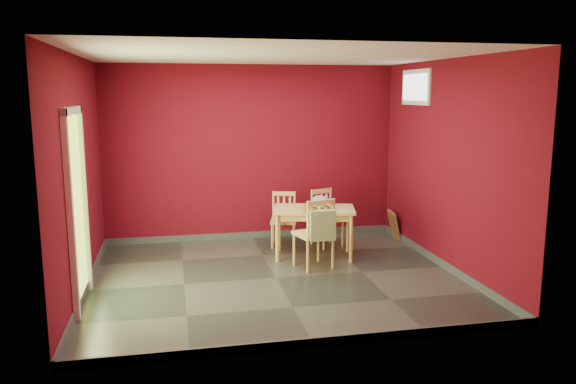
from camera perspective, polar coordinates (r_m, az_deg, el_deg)
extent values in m
plane|color=#2D342D|center=(7.07, -1.25, -8.71)|extent=(4.50, 4.50, 0.00)
plane|color=#5B0916|center=(8.72, -3.71, 3.95)|extent=(4.50, 0.00, 4.50)
plane|color=#5B0916|center=(4.83, 3.05, -1.00)|extent=(4.50, 0.00, 4.50)
plane|color=#5B0916|center=(6.72, -20.50, 1.52)|extent=(0.00, 4.00, 4.00)
plane|color=#5B0916|center=(7.50, 15.88, 2.59)|extent=(0.00, 4.00, 4.00)
plane|color=white|center=(6.71, -1.34, 13.69)|extent=(4.50, 4.50, 0.00)
cube|color=#3F4244|center=(8.94, -3.60, -4.37)|extent=(4.50, 0.02, 0.10)
cube|color=#3F4244|center=(5.25, 2.88, -15.04)|extent=(4.50, 0.02, 0.10)
cube|color=#3F4244|center=(7.02, -19.74, -9.03)|extent=(0.03, 4.00, 0.10)
cube|color=#3F4244|center=(7.76, 15.34, -6.97)|extent=(0.03, 4.00, 0.10)
cube|color=#B7D838|center=(6.39, -20.74, -1.88)|extent=(0.02, 0.85, 2.05)
cube|color=white|center=(5.93, -21.22, -2.41)|extent=(0.06, 0.08, 2.13)
cube|color=white|center=(6.83, -19.99, -0.76)|extent=(0.06, 0.08, 2.13)
cube|color=white|center=(6.26, -21.14, 7.70)|extent=(0.06, 1.01, 0.08)
cube|color=white|center=(8.33, 12.88, 10.33)|extent=(0.03, 0.90, 0.50)
cube|color=white|center=(8.32, 12.74, 10.34)|extent=(0.02, 0.76, 0.36)
cube|color=silver|center=(9.24, 6.26, -2.34)|extent=(0.08, 0.02, 0.12)
cube|color=#DCB666|center=(7.81, 2.66, -1.77)|extent=(1.23, 0.89, 0.04)
cube|color=#DCB666|center=(7.82, 2.66, -2.23)|extent=(1.10, 0.76, 0.09)
cylinder|color=#DCB666|center=(7.63, -1.10, -4.71)|extent=(0.05, 0.05, 0.66)
cylinder|color=#DCB666|center=(8.15, -0.91, -3.75)|extent=(0.05, 0.05, 0.66)
cylinder|color=#DCB666|center=(7.65, 6.43, -4.74)|extent=(0.05, 0.05, 0.66)
cylinder|color=#DCB666|center=(8.17, 6.13, -3.78)|extent=(0.05, 0.05, 0.66)
cube|color=olive|center=(7.80, 2.66, -1.60)|extent=(0.44, 0.68, 0.01)
cube|color=olive|center=(7.54, 3.26, -3.28)|extent=(0.30, 0.08, 0.31)
cube|color=#DCB666|center=(8.40, -0.46, -2.95)|extent=(0.46, 0.46, 0.04)
cylinder|color=#DCB666|center=(8.30, -1.62, -4.54)|extent=(0.03, 0.03, 0.37)
cylinder|color=#DCB666|center=(8.61, -1.48, -4.00)|extent=(0.03, 0.03, 0.37)
cylinder|color=#DCB666|center=(8.28, 0.61, -4.56)|extent=(0.03, 0.03, 0.37)
cylinder|color=#DCB666|center=(8.59, 0.67, -4.02)|extent=(0.03, 0.03, 0.37)
cylinder|color=#DCB666|center=(8.52, -1.49, -1.25)|extent=(0.03, 0.03, 0.40)
cylinder|color=#DCB666|center=(8.50, 0.68, -1.27)|extent=(0.03, 0.03, 0.40)
cube|color=#DCB666|center=(8.48, -0.41, -0.17)|extent=(0.34, 0.11, 0.06)
cube|color=#DCB666|center=(8.52, -1.01, -1.49)|extent=(0.03, 0.02, 0.31)
cube|color=#DCB666|center=(8.52, -0.41, -1.50)|extent=(0.03, 0.02, 0.31)
cube|color=#DCB666|center=(8.51, 0.19, -1.50)|extent=(0.03, 0.02, 0.31)
cube|color=#DCB666|center=(8.44, 4.00, -2.79)|extent=(0.50, 0.50, 0.04)
cylinder|color=#DCB666|center=(8.26, 3.67, -4.57)|extent=(0.03, 0.03, 0.38)
cylinder|color=#DCB666|center=(8.53, 2.41, -4.08)|extent=(0.03, 0.03, 0.38)
cylinder|color=#DCB666|center=(8.44, 5.58, -4.27)|extent=(0.03, 0.03, 0.38)
cylinder|color=#DCB666|center=(8.71, 4.29, -3.80)|extent=(0.03, 0.03, 0.38)
cylinder|color=#DCB666|center=(8.44, 2.44, -1.18)|extent=(0.03, 0.03, 0.42)
cylinder|color=#DCB666|center=(8.62, 4.33, -0.96)|extent=(0.03, 0.03, 0.42)
cube|color=#DCB666|center=(8.49, 3.40, 0.08)|extent=(0.35, 0.14, 0.07)
cube|color=#DCB666|center=(8.48, 2.86, -1.38)|extent=(0.04, 0.03, 0.33)
cube|color=#DCB666|center=(8.53, 3.39, -1.32)|extent=(0.04, 0.03, 0.33)
cube|color=#DCB666|center=(8.58, 3.91, -1.25)|extent=(0.04, 0.03, 0.33)
cube|color=#DCB666|center=(7.38, 2.60, -4.29)|extent=(0.54, 0.54, 0.04)
cylinder|color=#DCB666|center=(7.69, 3.11, -5.51)|extent=(0.04, 0.04, 0.43)
cylinder|color=#DCB666|center=(7.38, 4.58, -6.19)|extent=(0.04, 0.04, 0.43)
cylinder|color=#DCB666|center=(7.51, 0.63, -5.87)|extent=(0.04, 0.04, 0.43)
cylinder|color=#DCB666|center=(7.20, 2.03, -6.59)|extent=(0.04, 0.04, 0.43)
cylinder|color=#DCB666|center=(7.26, 4.64, -2.49)|extent=(0.04, 0.04, 0.47)
cylinder|color=#DCB666|center=(7.07, 2.05, -2.79)|extent=(0.04, 0.04, 0.47)
cube|color=#DCB666|center=(7.12, 3.38, -1.13)|extent=(0.39, 0.14, 0.07)
cube|color=#DCB666|center=(7.22, 4.07, -2.88)|extent=(0.04, 0.03, 0.36)
cube|color=#DCB666|center=(7.17, 3.36, -2.96)|extent=(0.04, 0.03, 0.36)
cube|color=#DCB666|center=(7.12, 2.64, -3.05)|extent=(0.04, 0.03, 0.36)
cube|color=#91AE6F|center=(7.11, 3.53, -3.41)|extent=(0.33, 0.10, 0.39)
cylinder|color=#91AE6F|center=(7.08, 2.70, -1.33)|extent=(0.02, 0.16, 0.02)
cylinder|color=#91AE6F|center=(7.13, 4.13, -1.27)|extent=(0.02, 0.16, 0.02)
cube|color=brown|center=(9.05, 10.68, -3.28)|extent=(0.21, 0.44, 0.43)
cube|color=black|center=(9.05, 10.65, -3.28)|extent=(0.14, 0.31, 0.30)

